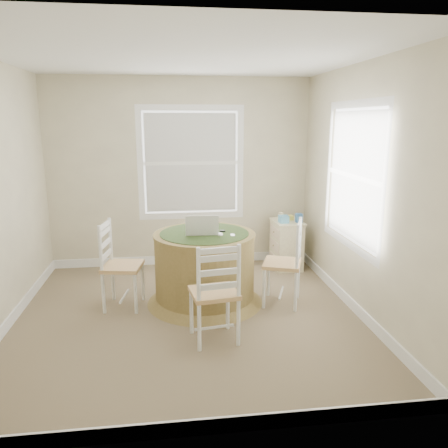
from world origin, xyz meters
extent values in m
cube|color=#76624B|center=(0.00, 0.00, -0.01)|extent=(3.60, 3.60, 0.02)
cube|color=white|center=(0.00, 0.00, 2.61)|extent=(3.60, 3.60, 0.02)
cube|color=#B9AF91|center=(0.00, 1.81, 1.30)|extent=(3.60, 0.02, 2.60)
cube|color=#B9AF91|center=(0.00, -1.81, 1.30)|extent=(3.60, 0.02, 2.60)
cube|color=#B9AF91|center=(1.81, 0.00, 1.30)|extent=(0.02, 3.60, 2.60)
cube|color=white|center=(0.00, 1.79, 0.06)|extent=(3.60, 0.02, 0.12)
cube|color=white|center=(0.00, -1.79, 0.06)|extent=(3.60, 0.02, 0.12)
cube|color=white|center=(-1.79, 0.00, 0.06)|extent=(0.02, 3.60, 0.12)
cube|color=white|center=(1.79, 0.00, 0.06)|extent=(0.02, 3.60, 0.12)
cylinder|color=olive|center=(0.21, 0.38, 0.44)|extent=(1.11, 1.11, 0.72)
cone|color=olive|center=(0.21, 0.38, 0.04)|extent=(1.31, 1.31, 0.08)
cylinder|color=olive|center=(0.21, 0.38, 0.79)|extent=(1.13, 1.13, 0.03)
cylinder|color=#385123|center=(0.21, 0.38, 0.81)|extent=(0.98, 0.98, 0.01)
cone|color=#385123|center=(0.21, 0.38, 0.75)|extent=(1.09, 1.09, 0.10)
cube|color=white|center=(0.18, 0.39, 0.81)|extent=(0.37, 0.26, 0.02)
cube|color=silver|center=(0.18, 0.39, 0.82)|extent=(0.30, 0.15, 0.00)
cube|color=black|center=(0.17, 0.23, 0.93)|extent=(0.36, 0.09, 0.23)
ellipsoid|color=white|center=(0.37, 0.26, 0.82)|extent=(0.07, 0.11, 0.04)
cube|color=#B7BABF|center=(0.51, 0.24, 0.81)|extent=(0.05, 0.09, 0.02)
cube|color=black|center=(0.42, 0.42, 0.81)|extent=(0.06, 0.05, 0.02)
cube|color=#F3EEB6|center=(1.44, 1.42, 0.33)|extent=(0.38, 0.50, 0.66)
cube|color=#F3EEB6|center=(1.44, 1.42, 0.67)|extent=(0.41, 0.53, 0.02)
cube|color=beige|center=(1.29, 1.41, 0.13)|extent=(0.03, 0.41, 0.14)
cube|color=beige|center=(1.29, 1.41, 0.33)|extent=(0.03, 0.41, 0.14)
cube|color=beige|center=(1.29, 1.41, 0.53)|extent=(0.03, 0.41, 0.14)
cube|color=#56A0C4|center=(1.37, 1.33, 0.72)|extent=(0.13, 0.13, 0.10)
cube|color=#EBE253|center=(1.46, 1.48, 0.70)|extent=(0.16, 0.11, 0.06)
cube|color=#3567A0|center=(1.56, 1.33, 0.73)|extent=(0.08, 0.08, 0.12)
cylinder|color=beige|center=(1.40, 1.55, 0.72)|extent=(0.07, 0.07, 0.09)
camera|label=1|loc=(-0.17, -4.27, 2.03)|focal=35.00mm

